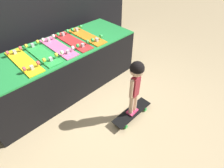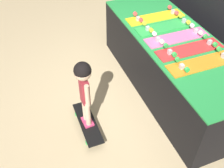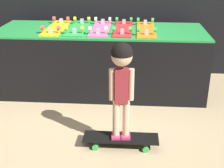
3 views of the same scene
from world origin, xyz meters
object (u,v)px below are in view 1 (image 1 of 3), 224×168
skateboard_on_floor (132,113)px  child (136,80)px  skateboard_pink_on_rack (58,47)px  skateboard_green_on_rack (42,53)px  skateboard_yellow_on_rack (23,61)px  skateboard_orange_on_rack (86,36)px  skateboard_red_on_rack (73,41)px

skateboard_on_floor → child: size_ratio=0.77×
skateboard_pink_on_rack → skateboard_green_on_rack: bearing=179.5°
skateboard_yellow_on_rack → skateboard_on_floor: size_ratio=1.18×
skateboard_orange_on_rack → child: bearing=-100.3°
skateboard_yellow_on_rack → skateboard_on_floor: (0.83, -1.24, -0.70)m
skateboard_green_on_rack → child: size_ratio=0.91×
skateboard_green_on_rack → skateboard_red_on_rack: 0.53m
skateboard_red_on_rack → child: size_ratio=0.91×
skateboard_red_on_rack → skateboard_on_floor: bearing=-88.2°
skateboard_on_floor → skateboard_orange_on_rack: bearing=79.7°
skateboard_orange_on_rack → skateboard_on_floor: size_ratio=1.18×
skateboard_green_on_rack → child: 1.37m
skateboard_yellow_on_rack → skateboard_green_on_rack: same height
skateboard_orange_on_rack → skateboard_on_floor: (-0.22, -1.23, -0.70)m
skateboard_red_on_rack → skateboard_on_floor: (0.04, -1.25, -0.70)m
skateboard_yellow_on_rack → child: child is taller
skateboard_green_on_rack → skateboard_on_floor: skateboard_green_on_rack is taller
skateboard_pink_on_rack → skateboard_red_on_rack: 0.26m
skateboard_orange_on_rack → skateboard_on_floor: skateboard_orange_on_rack is taller
skateboard_yellow_on_rack → skateboard_orange_on_rack: size_ratio=1.00×
skateboard_green_on_rack → skateboard_pink_on_rack: bearing=-0.5°
child → skateboard_red_on_rack: bearing=87.9°
child → skateboard_on_floor: bearing=112.7°
skateboard_pink_on_rack → skateboard_on_floor: skateboard_pink_on_rack is taller
skateboard_green_on_rack → skateboard_orange_on_rack: 0.79m
child → skateboard_green_on_rack: bearing=110.5°
skateboard_green_on_rack → skateboard_pink_on_rack: same height
skateboard_orange_on_rack → skateboard_on_floor: 1.44m
skateboard_green_on_rack → skateboard_red_on_rack: same height
skateboard_on_floor → child: 0.62m
skateboard_red_on_rack → skateboard_orange_on_rack: bearing=-3.2°
skateboard_red_on_rack → skateboard_orange_on_rack: same height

